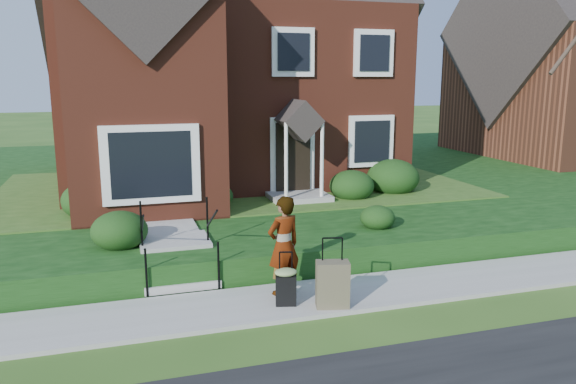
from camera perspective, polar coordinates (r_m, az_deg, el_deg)
name	(u,v)px	position (r m, az deg, el deg)	size (l,w,h in m)	color
ground	(328,298)	(10.41, 4.11, -10.71)	(120.00, 120.00, 0.00)	#2D5119
sidewalk	(328,296)	(10.40, 4.11, -10.51)	(60.00, 1.60, 0.08)	#9E9B93
terrace	(323,174)	(21.55, 3.62, 1.88)	(44.00, 20.00, 0.60)	black
walkway	(163,212)	(14.39, -12.54, -1.98)	(1.20, 6.00, 0.06)	#9E9B93
main_house	(217,35)	(18.91, -7.20, 15.55)	(10.40, 10.20, 9.40)	maroon
front_steps	(177,256)	(11.40, -11.18, -6.35)	(1.40, 2.02, 1.50)	#9E9B93
foundation_shrubs	(275,189)	(14.72, -1.33, 0.33)	(9.91, 4.66, 1.09)	black
woman	(284,246)	(10.09, -0.44, -5.46)	(0.66, 0.43, 1.82)	#999999
suitcase_black	(286,285)	(9.77, -0.21, -9.40)	(0.46, 0.41, 0.95)	black
suitcase_olive	(333,284)	(9.72, 4.55, -9.32)	(0.62, 0.44, 1.21)	brown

